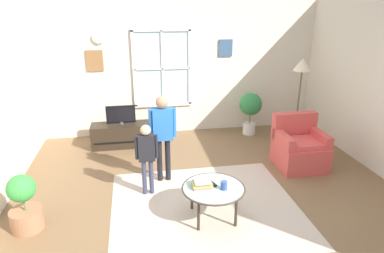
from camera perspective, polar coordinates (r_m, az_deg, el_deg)
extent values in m
cube|color=brown|center=(4.89, 3.40, -12.54)|extent=(6.25, 6.31, 0.02)
cube|color=beige|center=(7.10, -1.83, 9.73)|extent=(5.65, 0.12, 2.70)
cube|color=silver|center=(6.99, -5.02, 9.69)|extent=(1.13, 0.02, 1.52)
cube|color=white|center=(6.87, -5.21, 15.89)|extent=(1.19, 0.04, 0.06)
cube|color=white|center=(7.14, -4.83, 3.66)|extent=(1.19, 0.04, 0.06)
cube|color=white|center=(6.94, -9.71, 9.41)|extent=(0.06, 0.04, 1.52)
cube|color=white|center=(7.04, -0.37, 9.84)|extent=(0.06, 0.04, 1.52)
cube|color=white|center=(6.97, -5.01, 9.66)|extent=(0.03, 0.04, 1.52)
cube|color=white|center=(6.97, -5.01, 9.66)|extent=(1.13, 0.04, 0.03)
cube|color=olive|center=(6.95, -16.04, 10.59)|extent=(0.32, 0.03, 0.40)
cube|color=#38567A|center=(7.15, 5.67, 13.01)|extent=(0.28, 0.03, 0.34)
cylinder|color=silver|center=(6.88, -15.43, 14.33)|extent=(0.24, 0.04, 0.24)
cube|color=#C6B29E|center=(4.77, 2.18, -13.26)|extent=(2.51, 2.27, 0.01)
cube|color=#2D2319|center=(6.68, -11.63, -1.40)|extent=(1.15, 0.41, 0.45)
cube|color=black|center=(6.51, -11.61, -2.62)|extent=(1.04, 0.02, 0.02)
cylinder|color=#4C4C4C|center=(6.60, -11.77, 0.61)|extent=(0.08, 0.08, 0.05)
cube|color=black|center=(6.54, -11.88, 2.03)|extent=(0.54, 0.05, 0.33)
cube|color=black|center=(6.52, -11.88, 1.95)|extent=(0.50, 0.01, 0.29)
cube|color=#D14C47|center=(6.00, 17.64, -4.65)|extent=(0.76, 0.72, 0.42)
cube|color=#D14C47|center=(6.09, 16.80, 0.22)|extent=(0.76, 0.16, 0.45)
cube|color=#D14C47|center=(5.74, 15.12, -2.14)|extent=(0.12, 0.65, 0.20)
cube|color=#D14C47|center=(6.03, 20.65, -1.68)|extent=(0.12, 0.65, 0.20)
cube|color=#E1524D|center=(5.86, 18.11, -2.63)|extent=(0.61, 0.50, 0.08)
cylinder|color=#99B2B7|center=(4.35, 3.62, -10.29)|extent=(0.78, 0.78, 0.02)
torus|color=#3F3328|center=(4.35, 3.62, -10.29)|extent=(0.81, 0.81, 0.02)
cylinder|color=#33281E|center=(4.61, -0.03, -11.45)|extent=(0.04, 0.04, 0.42)
cylinder|color=#33281E|center=(4.71, 5.71, -10.88)|extent=(0.04, 0.04, 0.42)
cylinder|color=#33281E|center=(4.23, 1.11, -14.73)|extent=(0.04, 0.04, 0.42)
cylinder|color=#33281E|center=(4.33, 7.41, -14.00)|extent=(0.04, 0.04, 0.42)
cube|color=tan|center=(4.35, 1.68, -9.93)|extent=(0.23, 0.18, 0.02)
cube|color=#A6B04E|center=(4.34, 1.69, -9.70)|extent=(0.26, 0.17, 0.02)
cube|color=#9B9A42|center=(4.33, 1.69, -9.45)|extent=(0.25, 0.16, 0.02)
cube|color=#AE93AF|center=(4.32, 1.69, -9.20)|extent=(0.20, 0.19, 0.02)
cylinder|color=#334C8C|center=(4.29, 5.37, -9.82)|extent=(0.08, 0.08, 0.11)
cube|color=black|center=(4.41, 3.52, -9.55)|extent=(0.09, 0.15, 0.02)
cylinder|color=black|center=(5.27, -5.48, -5.66)|extent=(0.08, 0.08, 0.69)
cylinder|color=black|center=(5.28, -4.08, -5.57)|extent=(0.08, 0.08, 0.69)
cube|color=blue|center=(5.05, -4.97, 0.40)|extent=(0.30, 0.15, 0.49)
sphere|color=#A87A5B|center=(4.95, -5.09, 4.06)|extent=(0.19, 0.19, 0.19)
cylinder|color=blue|center=(5.01, -6.93, 0.46)|extent=(0.06, 0.06, 0.44)
cylinder|color=blue|center=(5.04, -2.99, 0.70)|extent=(0.06, 0.06, 0.44)
cylinder|color=#333851|center=(4.97, -8.02, -8.44)|extent=(0.06, 0.06, 0.54)
cylinder|color=#333851|center=(4.97, -6.85, -8.36)|extent=(0.06, 0.06, 0.54)
cube|color=black|center=(4.77, -7.67, -3.55)|extent=(0.23, 0.12, 0.38)
sphere|color=#D8AD8C|center=(4.67, -7.82, -0.60)|extent=(0.15, 0.15, 0.15)
cylinder|color=black|center=(4.74, -9.31, -3.54)|extent=(0.05, 0.05, 0.34)
cylinder|color=black|center=(4.75, -6.04, -3.34)|extent=(0.05, 0.05, 0.34)
cylinder|color=silver|center=(7.30, 9.58, -0.29)|extent=(0.27, 0.27, 0.24)
cylinder|color=#4C7238|center=(7.23, 9.68, 1.27)|extent=(0.02, 0.02, 0.18)
sphere|color=#2E7E40|center=(7.13, 9.83, 3.73)|extent=(0.46, 0.46, 0.46)
cylinder|color=#9E6B4C|center=(4.75, -25.95, -13.81)|extent=(0.38, 0.38, 0.26)
cylinder|color=#4C7238|center=(4.65, -26.33, -11.76)|extent=(0.02, 0.02, 0.13)
sphere|color=green|center=(4.54, -26.78, -9.26)|extent=(0.33, 0.33, 0.33)
cylinder|color=black|center=(6.84, 16.68, -3.23)|extent=(0.26, 0.26, 0.03)
cylinder|color=brown|center=(6.60, 17.30, 2.63)|extent=(0.03, 0.03, 1.50)
cone|color=beige|center=(6.41, 18.09, 9.88)|extent=(0.32, 0.32, 0.22)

